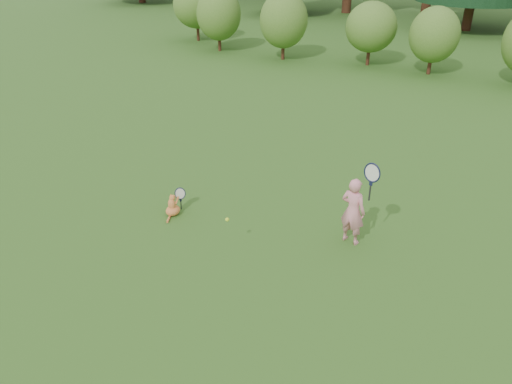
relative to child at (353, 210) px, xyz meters
The scene contains 5 objects.
ground 2.38m from the child, 147.20° to the right, with size 100.00×100.00×0.00m, color #274A14.
shrub_row 11.94m from the child, 99.31° to the left, with size 28.00×3.00×2.80m, color #416820, non-canonical shape.
child is the anchor object (origin of this frame).
cat 3.47m from the child, 163.15° to the right, with size 0.32×0.60×0.60m.
tennis_ball 2.19m from the child, 140.42° to the right, with size 0.07×0.07×0.07m.
Camera 1 is at (4.59, -5.94, 4.98)m, focal length 35.00 mm.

